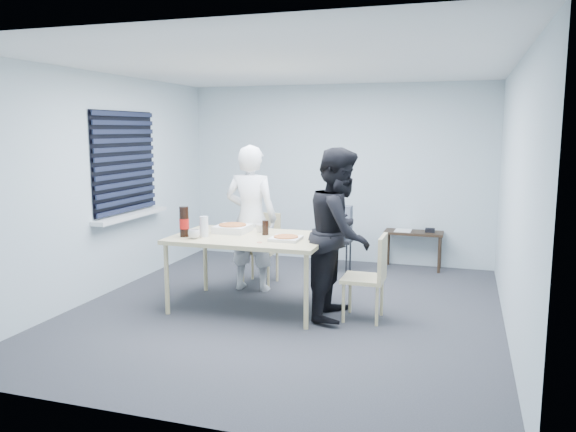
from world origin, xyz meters
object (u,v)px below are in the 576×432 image
(soda_bottle, at_px, (184,222))
(stool, at_px, (339,247))
(backpack, at_px, (339,223))
(chair_right, at_px, (372,272))
(mug_b, at_px, (260,228))
(dining_table, at_px, (250,241))
(chair_far, at_px, (262,243))
(person_white, at_px, (251,218))
(mug_a, at_px, (194,234))
(side_table, at_px, (414,237))
(person_black, at_px, (340,233))

(soda_bottle, bearing_deg, stool, 57.81)
(backpack, bearing_deg, chair_right, -78.66)
(stool, relative_size, mug_b, 4.72)
(dining_table, relative_size, soda_bottle, 5.04)
(chair_far, relative_size, chair_right, 1.00)
(chair_far, distance_m, chair_right, 1.88)
(stool, height_order, mug_b, mug_b)
(chair_right, xyz_separation_m, person_white, (-1.58, 0.68, 0.37))
(mug_b, bearing_deg, soda_bottle, -144.64)
(mug_b, bearing_deg, chair_far, 108.30)
(stool, bearing_deg, mug_a, -118.31)
(chair_right, relative_size, backpack, 1.94)
(dining_table, xyz_separation_m, mug_a, (-0.52, -0.30, 0.11))
(dining_table, bearing_deg, backpack, 71.07)
(soda_bottle, bearing_deg, chair_right, 6.87)
(side_table, bearing_deg, soda_bottle, -130.71)
(soda_bottle, bearing_deg, person_black, 9.35)
(side_table, xyz_separation_m, mug_a, (-2.06, -2.63, 0.40))
(dining_table, distance_m, person_white, 0.74)
(chair_right, bearing_deg, backpack, 112.57)
(chair_far, xyz_separation_m, stool, (0.84, 0.73, -0.15))
(stool, distance_m, soda_bottle, 2.45)
(person_white, xyz_separation_m, stool, (0.85, 1.09, -0.52))
(side_table, height_order, backpack, backpack)
(dining_table, bearing_deg, person_white, 110.24)
(side_table, bearing_deg, person_black, -103.69)
(chair_far, xyz_separation_m, person_white, (-0.01, -0.36, 0.37))
(dining_table, relative_size, stool, 3.50)
(person_black, bearing_deg, chair_far, 50.66)
(chair_right, xyz_separation_m, person_black, (-0.35, 0.03, 0.37))
(mug_a, bearing_deg, backpack, 61.53)
(side_table, height_order, stool, side_table)
(person_black, height_order, side_table, person_black)
(side_table, bearing_deg, chair_far, -144.17)
(person_black, bearing_deg, stool, 12.45)
(dining_table, bearing_deg, chair_far, 102.98)
(chair_right, relative_size, person_white, 0.50)
(person_black, xyz_separation_m, mug_a, (-1.50, -0.34, -0.03))
(dining_table, relative_size, side_table, 2.06)
(person_white, distance_m, mug_b, 0.51)
(side_table, distance_m, stool, 1.10)
(dining_table, distance_m, person_black, 1.00)
(stool, relative_size, backpack, 1.03)
(person_white, relative_size, stool, 3.75)
(backpack, relative_size, mug_b, 4.60)
(person_black, bearing_deg, person_white, 62.46)
(chair_right, relative_size, mug_a, 7.24)
(person_white, xyz_separation_m, mug_b, (0.27, -0.43, -0.03))
(stool, distance_m, mug_a, 2.41)
(person_black, relative_size, soda_bottle, 5.40)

